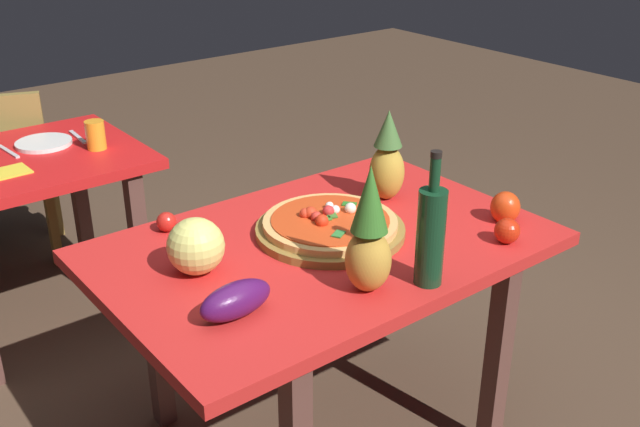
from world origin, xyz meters
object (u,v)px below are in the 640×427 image
object	(u,v)px
drinking_glass_juice	(96,135)
knife_utensil	(78,137)
bell_pepper	(505,207)
wine_bottle	(431,234)
display_table	(323,266)
melon	(196,246)
tomato_by_bottle	(507,231)
pineapple_right	(387,160)
napkin_folded	(9,172)
pizza_board	(330,230)
pizza	(330,222)
dining_chair	(6,167)
tomato_beside_pepper	(166,222)
background_table	(25,187)
pineapple_left	(369,236)
dinner_plate	(44,143)
fork_utensil	(8,151)
eggplant	(236,300)

from	to	relation	value
drinking_glass_juice	knife_utensil	xyz separation A→B (m)	(-0.01, 0.17, -0.05)
bell_pepper	wine_bottle	bearing A→B (deg)	-165.20
display_table	bell_pepper	world-z (taller)	bell_pepper
melon	tomato_by_bottle	distance (m)	0.90
melon	pineapple_right	bearing A→B (deg)	4.09
display_table	pineapple_right	xyz separation A→B (m)	(0.36, 0.12, 0.22)
pineapple_right	tomato_by_bottle	distance (m)	0.47
pineapple_right	knife_utensil	distance (m)	1.37
knife_utensil	napkin_folded	size ratio (longest dim) A/B	1.29
display_table	pizza_board	size ratio (longest dim) A/B	2.89
pizza	display_table	bearing A→B (deg)	-150.91
pineapple_right	display_table	bearing A→B (deg)	-161.72
dining_chair	pineapple_right	bearing A→B (deg)	134.40
tomato_by_bottle	tomato_beside_pepper	size ratio (longest dim) A/B	1.24
display_table	dining_chair	distance (m)	1.91
melon	tomato_beside_pepper	world-z (taller)	melon
tomato_by_bottle	melon	bearing A→B (deg)	153.30
background_table	pizza_board	bearing A→B (deg)	-66.98
dining_chair	drinking_glass_juice	distance (m)	0.76
pineapple_left	dinner_plate	size ratio (longest dim) A/B	1.59
tomato_by_bottle	drinking_glass_juice	bearing A→B (deg)	112.48
pineapple_left	fork_utensil	xyz separation A→B (m)	(-0.42, 1.64, -0.15)
tomato_beside_pepper	pizza_board	bearing A→B (deg)	-40.41
pizza	dining_chair	bearing A→B (deg)	103.47
wine_bottle	pineapple_left	distance (m)	0.17
napkin_folded	pizza_board	bearing A→B (deg)	-61.20
wine_bottle	dinner_plate	world-z (taller)	wine_bottle
dining_chair	tomato_by_bottle	distance (m)	2.36
pizza_board	drinking_glass_juice	xyz separation A→B (m)	(-0.25, 1.16, 0.04)
wine_bottle	pineapple_right	world-z (taller)	wine_bottle
pineapple_left	pineapple_right	distance (m)	0.60
pizza_board	wine_bottle	size ratio (longest dim) A/B	1.22
pizza_board	dinner_plate	xyz separation A→B (m)	(-0.40, 1.33, -0.00)
display_table	dining_chair	world-z (taller)	dining_chair
fork_utensil	wine_bottle	bearing A→B (deg)	-77.07
bell_pepper	fork_utensil	bearing A→B (deg)	122.94
fork_utensil	drinking_glass_juice	bearing A→B (deg)	-36.23
pineapple_right	melon	xyz separation A→B (m)	(-0.75, -0.05, -0.06)
pizza_board	bell_pepper	world-z (taller)	bell_pepper
display_table	napkin_folded	xyz separation A→B (m)	(-0.56, 1.13, 0.09)
pineapple_left	napkin_folded	size ratio (longest dim) A/B	2.49
eggplant	melon	bearing A→B (deg)	82.30
pineapple_right	drinking_glass_juice	distance (m)	1.21
pizza	drinking_glass_juice	bearing A→B (deg)	102.37
dining_chair	melon	size ratio (longest dim) A/B	5.38
pizza	dinner_plate	bearing A→B (deg)	106.92
pizza_board	pineapple_left	distance (m)	0.37
pineapple_left	pineapple_right	world-z (taller)	pineapple_left
pizza_board	pineapple_right	world-z (taller)	pineapple_right
pineapple_left	melon	xyz separation A→B (m)	(-0.31, 0.36, -0.08)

